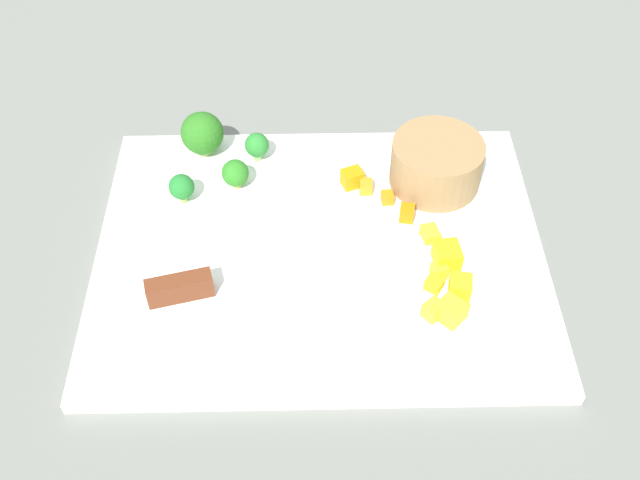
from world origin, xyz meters
TOP-DOWN VIEW (x-y plane):
  - ground_plane at (0.00, 0.00)m, footprint 4.00×4.00m
  - cutting_board at (0.00, 0.00)m, footprint 0.41×0.32m
  - prep_bowl at (-0.12, -0.09)m, footprint 0.09×0.09m
  - chef_knife at (0.07, 0.04)m, footprint 0.28×0.09m
  - carrot_dice_0 at (-0.05, -0.07)m, footprint 0.01×0.01m
  - carrot_dice_1 at (-0.07, -0.06)m, footprint 0.01×0.01m
  - carrot_dice_2 at (-0.03, -0.08)m, footprint 0.02×0.02m
  - carrot_dice_3 at (-0.08, -0.03)m, footprint 0.02×0.02m
  - pepper_dice_0 at (-0.11, 0.04)m, footprint 0.02×0.02m
  - pepper_dice_1 at (-0.09, 0.08)m, footprint 0.02×0.02m
  - pepper_dice_2 at (-0.10, -0.01)m, footprint 0.02×0.02m
  - pepper_dice_3 at (-0.12, 0.06)m, footprint 0.02×0.02m
  - pepper_dice_4 at (-0.10, 0.05)m, footprint 0.02×0.02m
  - pepper_dice_5 at (-0.11, 0.02)m, footprint 0.02×0.03m
  - pepper_dice_6 at (-0.11, 0.08)m, footprint 0.03×0.03m
  - broccoli_floret_0 at (0.08, -0.08)m, footprint 0.03×0.03m
  - broccoli_floret_1 at (0.12, -0.13)m, footprint 0.04×0.04m
  - broccoli_floret_2 at (0.06, -0.12)m, footprint 0.02×0.02m
  - broccoli_floret_3 at (0.13, -0.06)m, footprint 0.02×0.02m

SIDE VIEW (x-z plane):
  - ground_plane at x=0.00m, z-range 0.00..0.00m
  - cutting_board at x=0.00m, z-range 0.00..0.01m
  - pepper_dice_4 at x=-0.10m, z-range 0.01..0.02m
  - carrot_dice_1 at x=-0.07m, z-range 0.01..0.02m
  - pepper_dice_0 at x=-0.11m, z-range 0.01..0.02m
  - pepper_dice_2 at x=-0.10m, z-range 0.01..0.03m
  - carrot_dice_0 at x=-0.05m, z-range 0.01..0.03m
  - pepper_dice_1 at x=-0.09m, z-range 0.01..0.03m
  - carrot_dice_3 at x=-0.08m, z-range 0.01..0.03m
  - chef_knife at x=0.07m, z-range 0.01..0.03m
  - pepper_dice_6 at x=-0.11m, z-range 0.01..0.03m
  - carrot_dice_2 at x=-0.03m, z-range 0.01..0.03m
  - pepper_dice_5 at x=-0.11m, z-range 0.01..0.03m
  - pepper_dice_3 at x=-0.12m, z-range 0.01..0.03m
  - broccoli_floret_0 at x=0.08m, z-range 0.01..0.05m
  - broccoli_floret_3 at x=0.13m, z-range 0.01..0.05m
  - broccoli_floret_2 at x=0.06m, z-range 0.01..0.05m
  - prep_bowl at x=-0.12m, z-range 0.01..0.06m
  - broccoli_floret_1 at x=0.12m, z-range 0.01..0.06m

